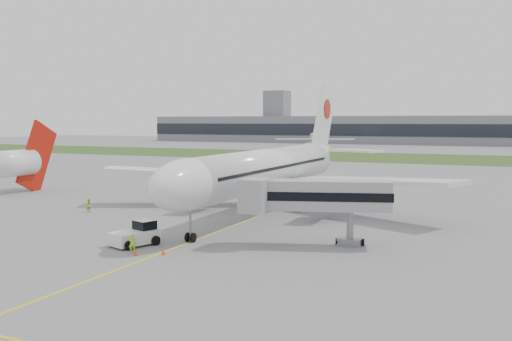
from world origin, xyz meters
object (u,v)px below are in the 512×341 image
at_px(airliner, 270,168).
at_px(pushback_tug, 137,234).
at_px(ground_crew_near, 132,243).
at_px(jet_bridge, 312,196).
at_px(neighbor_aircraft, 15,163).

relative_size(airliner, pushback_tug, 10.89).
height_order(pushback_tug, ground_crew_near, pushback_tug).
relative_size(jet_bridge, ground_crew_near, 7.75).
distance_m(airliner, pushback_tug, 23.81).
height_order(airliner, pushback_tug, airliner).
relative_size(airliner, neighbor_aircraft, 3.53).
bearing_deg(pushback_tug, neighbor_aircraft, 169.51).
relative_size(jet_bridge, neighbor_aircraft, 0.86).
bearing_deg(airliner, ground_crew_near, -95.23).
height_order(airliner, ground_crew_near, airliner).
bearing_deg(jet_bridge, pushback_tug, -174.44).
height_order(airliner, jet_bridge, airliner).
xyz_separation_m(airliner, neighbor_aircraft, (-44.32, 0.57, -0.74)).
bearing_deg(jet_bridge, neighbor_aircraft, 145.31).
bearing_deg(ground_crew_near, airliner, -129.75).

